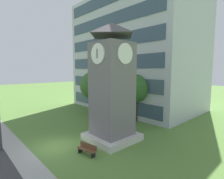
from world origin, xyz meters
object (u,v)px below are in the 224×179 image
(tree_by_building, at_px, (136,88))
(clock_tower, at_px, (112,89))
(tree_near_tower, at_px, (94,86))
(park_bench, at_px, (87,149))

(tree_by_building, bearing_deg, clock_tower, -68.76)
(tree_by_building, bearing_deg, tree_near_tower, -158.61)
(park_bench, distance_m, tree_by_building, 11.66)
(park_bench, height_order, tree_near_tower, tree_near_tower)
(clock_tower, bearing_deg, tree_near_tower, 153.24)
(clock_tower, height_order, tree_by_building, clock_tower)
(clock_tower, xyz_separation_m, tree_near_tower, (-8.71, 4.39, -0.50))
(clock_tower, distance_m, tree_by_building, 7.30)
(clock_tower, bearing_deg, tree_by_building, 111.24)
(clock_tower, distance_m, tree_near_tower, 9.77)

